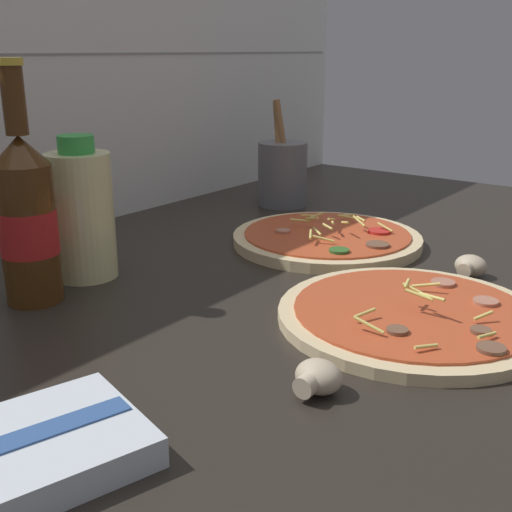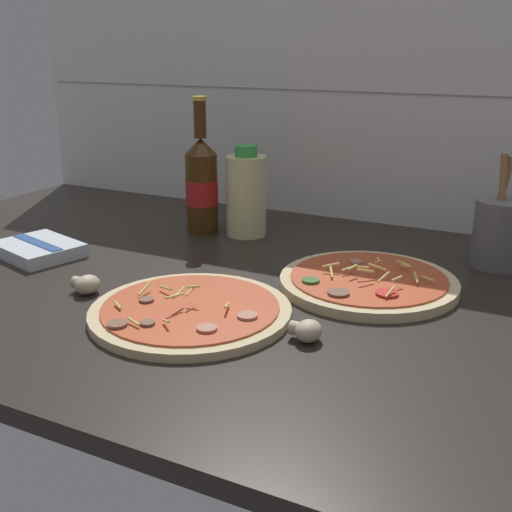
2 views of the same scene
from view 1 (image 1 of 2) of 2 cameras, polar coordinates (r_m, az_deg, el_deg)
counter_slab at (r=79.33cm, az=3.27°, el=-3.91°), size 160.00×90.00×2.50cm
tile_backsplash at (r=105.91cm, az=-18.21°, el=16.69°), size 160.00×1.13×60.00cm
pizza_near at (r=71.64cm, az=13.68°, el=-5.15°), size 29.06×29.06×4.51cm
pizza_far at (r=97.56cm, az=6.33°, el=1.56°), size 28.39×28.39×4.33cm
beer_bottle at (r=77.11cm, az=-19.69°, el=3.22°), size 6.57×6.57×27.37cm
oil_bottle at (r=84.23cm, az=-15.23°, el=3.66°), size 8.12×8.12×18.21cm
mushroom_left at (r=87.41cm, az=18.50°, el=-0.87°), size 4.34×4.13×2.89cm
mushroom_right at (r=55.93cm, az=5.47°, el=-10.71°), size 4.47×4.26×2.98cm
utensil_crock at (r=120.91cm, az=2.36°, el=7.40°), size 9.16×9.16×19.64cm
dish_towel at (r=49.85cm, az=-19.05°, el=-15.98°), size 17.59×15.52×2.56cm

